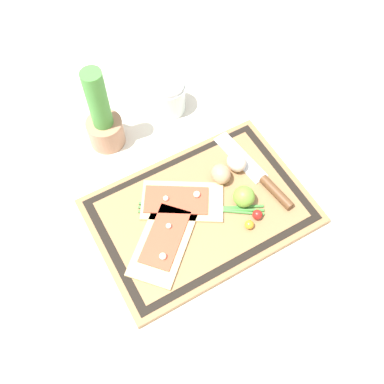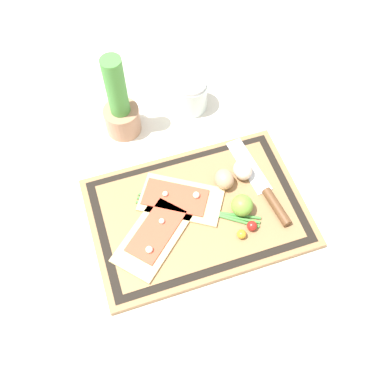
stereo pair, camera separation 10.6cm
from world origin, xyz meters
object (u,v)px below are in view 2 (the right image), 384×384
at_px(cherry_tomato_red, 252,226).
at_px(cherry_tomato_yellow, 242,234).
at_px(pizza_slice_near, 154,235).
at_px(lime, 242,205).
at_px(pizza_slice_far, 180,199).
at_px(sauce_jar, 190,96).
at_px(egg_pink, 243,170).
at_px(egg_brown, 224,179).
at_px(herb_pot, 120,108).
at_px(knife, 268,194).

bearing_deg(cherry_tomato_red, cherry_tomato_yellow, -158.44).
height_order(pizza_slice_near, lime, lime).
xyz_separation_m(cherry_tomato_red, cherry_tomato_yellow, (-0.03, -0.01, -0.00)).
bearing_deg(pizza_slice_far, sauce_jar, 67.47).
height_order(pizza_slice_far, sauce_jar, sauce_jar).
relative_size(pizza_slice_far, cherry_tomato_red, 9.20).
distance_m(pizza_slice_far, egg_pink, 0.17).
bearing_deg(egg_brown, lime, -80.76).
bearing_deg(lime, pizza_slice_far, 150.31).
relative_size(cherry_tomato_yellow, sauce_jar, 0.23).
xyz_separation_m(pizza_slice_near, herb_pot, (0.01, 0.34, 0.06)).
relative_size(lime, cherry_tomato_yellow, 2.40).
xyz_separation_m(knife, herb_pot, (-0.27, 0.32, 0.06)).
bearing_deg(cherry_tomato_yellow, cherry_tomato_red, 21.56).
bearing_deg(herb_pot, lime, -59.41).
bearing_deg(lime, pizza_slice_near, 179.94).
height_order(pizza_slice_near, herb_pot, herb_pot).
xyz_separation_m(egg_pink, cherry_tomato_yellow, (-0.06, -0.15, -0.01)).
xyz_separation_m(egg_pink, sauce_jar, (-0.05, 0.27, -0.00)).
bearing_deg(knife, cherry_tomato_red, -135.92).
height_order(knife, sauce_jar, sauce_jar).
height_order(pizza_slice_near, knife, pizza_slice_near).
distance_m(cherry_tomato_red, sauce_jar, 0.41).
xyz_separation_m(lime, cherry_tomato_red, (0.01, -0.05, -0.01)).
xyz_separation_m(cherry_tomato_red, sauce_jar, (-0.01, 0.41, 0.01)).
bearing_deg(cherry_tomato_red, pizza_slice_near, 167.11).
distance_m(lime, sauce_jar, 0.36).
xyz_separation_m(pizza_slice_near, egg_brown, (0.20, 0.08, 0.02)).
bearing_deg(cherry_tomato_yellow, sauce_jar, 87.95).
bearing_deg(pizza_slice_near, herb_pot, 87.90).
bearing_deg(sauce_jar, lime, -88.61).
relative_size(pizza_slice_far, sauce_jar, 2.33).
relative_size(egg_brown, cherry_tomato_red, 2.20).
distance_m(pizza_slice_far, herb_pot, 0.28).
bearing_deg(sauce_jar, pizza_slice_near, -119.62).
bearing_deg(pizza_slice_near, cherry_tomato_yellow, -18.11).
bearing_deg(lime, herb_pot, 120.59).
relative_size(pizza_slice_far, lime, 4.25).
xyz_separation_m(pizza_slice_near, pizza_slice_far, (0.08, 0.07, 0.00)).
height_order(knife, cherry_tomato_red, cherry_tomato_red).
relative_size(egg_brown, cherry_tomato_yellow, 2.44).
bearing_deg(sauce_jar, egg_brown, -90.93).
distance_m(knife, cherry_tomato_yellow, 0.13).
relative_size(pizza_slice_far, herb_pot, 0.90).
relative_size(pizza_slice_near, cherry_tomato_yellow, 10.09).
bearing_deg(egg_brown, pizza_slice_near, -157.92).
distance_m(lime, cherry_tomato_yellow, 0.07).
relative_size(pizza_slice_far, egg_brown, 4.19).
xyz_separation_m(pizza_slice_far, sauce_jar, (0.12, 0.29, 0.02)).
height_order(pizza_slice_near, sauce_jar, sauce_jar).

